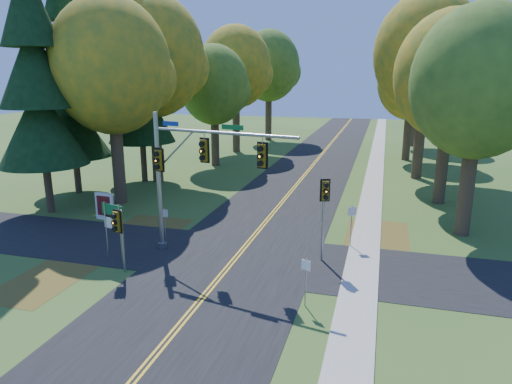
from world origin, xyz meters
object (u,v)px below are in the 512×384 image
(east_signal_pole, at_px, (325,199))
(info_kiosk, at_px, (105,206))
(route_sign_cluster, at_px, (113,220))
(traffic_mast, at_px, (189,167))

(east_signal_pole, xyz_separation_m, info_kiosk, (-14.26, 3.03, -2.32))
(route_sign_cluster, bearing_deg, traffic_mast, 43.97)
(traffic_mast, xyz_separation_m, east_signal_pole, (6.56, 0.95, -1.44))
(traffic_mast, relative_size, route_sign_cluster, 2.59)
(info_kiosk, bearing_deg, east_signal_pole, -8.44)
(east_signal_pole, relative_size, route_sign_cluster, 1.40)
(traffic_mast, relative_size, east_signal_pole, 1.85)
(east_signal_pole, bearing_deg, route_sign_cluster, 175.30)
(route_sign_cluster, distance_m, info_kiosk, 7.32)
(route_sign_cluster, bearing_deg, east_signal_pole, 31.44)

